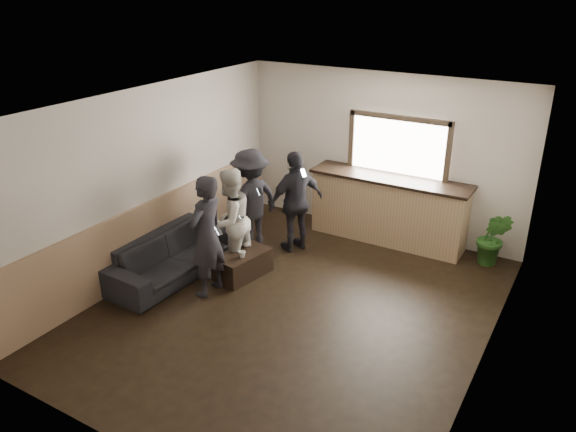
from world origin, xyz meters
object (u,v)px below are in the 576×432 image
Objects in this scene: bar_counter at (389,205)px; cup_b at (242,254)px; person_d at (296,202)px; coffee_table at (243,264)px; sofa at (173,255)px; cup_a at (246,244)px; potted_plant at (493,238)px; person_b at (230,221)px; person_a at (207,236)px; person_c at (251,200)px.

bar_counter is 25.45× the size of cup_b.
bar_counter is at bearing 161.47° from person_d.
person_d is at bearing -136.98° from bar_counter.
sofa is at bearing -151.74° from coffee_table.
person_d is at bearing 72.54° from cup_a.
cup_a is 0.13× the size of potted_plant.
bar_counter is 2.80m from person_b.
potted_plant is at bearing -1.49° from bar_counter.
bar_counter is at bearing 61.23° from cup_b.
person_b is (0.66, 0.59, 0.49)m from sofa.
person_b is at bearing -147.63° from potted_plant.
coffee_table is 0.48× the size of person_a.
potted_plant is at bearing 138.24° from person_d.
potted_plant is 0.54× the size of person_c.
sofa is 4.95m from potted_plant.
bar_counter is at bearing -37.18° from sofa.
person_a is 1.54m from person_c.
bar_counter is at bearing 58.62° from coffee_table.
bar_counter is 1.58× the size of person_c.
bar_counter is 1.65× the size of person_b.
coffee_table is 1.40m from person_d.
person_b is at bearing 25.75° from person_c.
person_c is (-1.84, -1.44, 0.21)m from bar_counter.
potted_plant is (3.26, 2.06, 0.03)m from cup_a.
person_d reaches higher than person_b.
potted_plant is at bearing 132.72° from person_a.
bar_counter is at bearing 153.64° from person_a.
cup_a is at bearing 10.99° from person_d.
bar_counter is 3.14× the size of coffee_table.
bar_counter is 2.94× the size of potted_plant.
person_c is at bearing -34.34° from person_d.
coffee_table is 0.94× the size of potted_plant.
person_c is at bearing -168.03° from person_a.
cup_a is (-1.50, -2.11, -0.21)m from bar_counter.
coffee_table is 3.91m from potted_plant.
person_b is at bearing -147.01° from cup_a.
potted_plant is 4.43m from person_a.
person_c is (-0.50, 1.00, 0.42)m from cup_b.
person_a is (-0.14, -0.64, 0.70)m from coffee_table.
person_c reaches higher than cup_b.
potted_plant reaches higher than coffee_table.
person_d reaches higher than cup_a.
bar_counter is 3.68m from sofa.
coffee_table is at bearing -59.17° from sofa.
cup_b is 3.91m from potted_plant.
sofa reaches higher than cup_b.
person_a is (-1.56, -2.96, 0.25)m from bar_counter.
sofa is 2.57× the size of coffee_table.
cup_b is 0.56m from person_b.
coffee_table is at bearing 168.75° from person_a.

